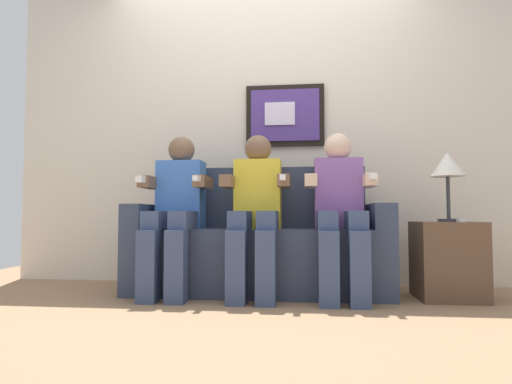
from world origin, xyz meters
The scene contains 9 objects.
ground_plane centered at (0.00, 0.00, 0.00)m, with size 5.46×5.46×0.00m, color #8C6B4C.
back_wall_assembly centered at (0.00, 0.76, 1.30)m, with size 4.20×0.10×2.60m.
couch centered at (0.00, 0.33, 0.31)m, with size 1.80×0.58×0.90m.
person_on_left centered at (-0.56, 0.16, 0.61)m, with size 0.46×0.56×1.11m.
person_in_middle centered at (0.00, 0.16, 0.61)m, with size 0.46×0.56×1.11m.
person_on_right centered at (0.56, 0.16, 0.61)m, with size 0.46×0.56×1.11m.
side_table_right centered at (1.25, 0.22, 0.25)m, with size 0.40×0.40×0.50m.
table_lamp centered at (1.27, 0.24, 0.86)m, with size 0.22×0.22×0.46m.
spare_remote_on_table centered at (1.31, 0.16, 0.51)m, with size 0.04×0.13×0.02m, color white.
Camera 1 is at (0.33, -2.75, 0.54)m, focal length 30.42 mm.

